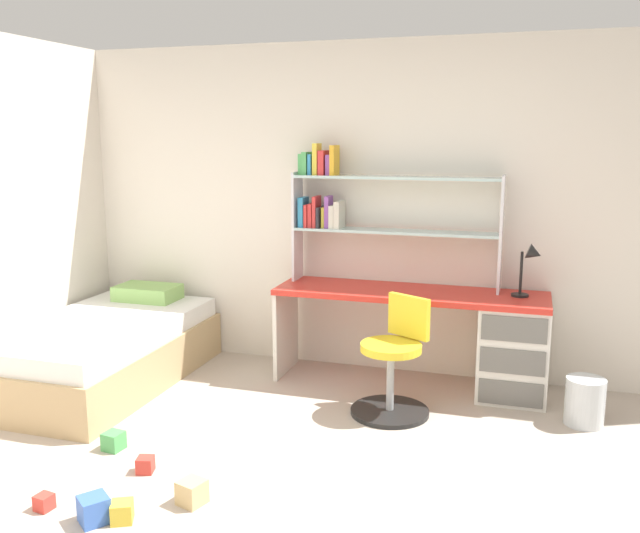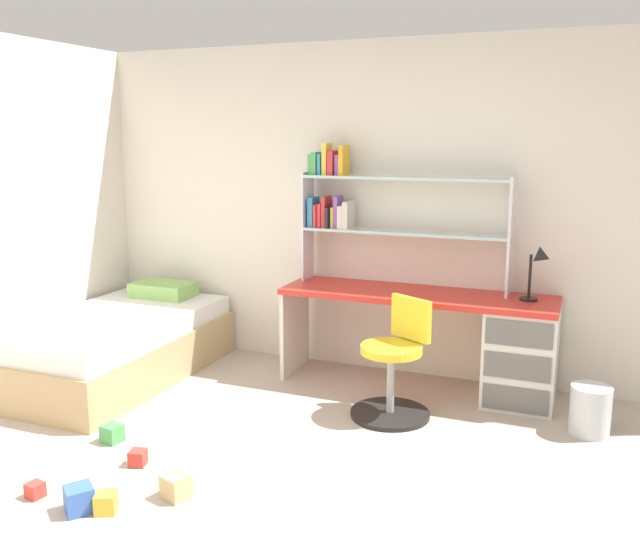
{
  "view_description": "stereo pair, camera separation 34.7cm",
  "coord_description": "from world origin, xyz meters",
  "views": [
    {
      "loc": [
        1.05,
        -2.57,
        1.81
      ],
      "look_at": [
        -0.2,
        1.46,
        0.99
      ],
      "focal_mm": 37.9,
      "sensor_mm": 36.0,
      "label": 1
    },
    {
      "loc": [
        1.38,
        -2.45,
        1.81
      ],
      "look_at": [
        -0.2,
        1.46,
        0.99
      ],
      "focal_mm": 37.9,
      "sensor_mm": 36.0,
      "label": 2
    }
  ],
  "objects": [
    {
      "name": "swivel_chair",
      "position": [
        0.26,
        1.61,
        0.3
      ],
      "size": [
        0.52,
        0.52,
        0.77
      ],
      "color": "black",
      "rests_on": "ground_plane"
    },
    {
      "name": "bookshelf_hutch",
      "position": [
        -0.13,
        2.32,
        1.31
      ],
      "size": [
        1.54,
        0.22,
        1.05
      ],
      "color": "silver",
      "rests_on": "desk"
    },
    {
      "name": "desk",
      "position": [
        0.78,
        2.16,
        0.4
      ],
      "size": [
        1.95,
        0.55,
        0.71
      ],
      "color": "red",
      "rests_on": "ground_plane"
    },
    {
      "name": "toy_block_red_5",
      "position": [
        -0.87,
        0.41,
        0.04
      ],
      "size": [
        0.11,
        0.11,
        0.09
      ],
      "primitive_type": "cube",
      "rotation": [
        0.0,
        0.0,
        0.27
      ],
      "color": "red",
      "rests_on": "ground_plane"
    },
    {
      "name": "desk_lamp",
      "position": [
        1.09,
        2.18,
        0.96
      ],
      "size": [
        0.2,
        0.17,
        0.38
      ],
      "color": "black",
      "rests_on": "desk"
    },
    {
      "name": "room_shell",
      "position": [
        -1.25,
        1.24,
        1.26
      ],
      "size": [
        5.93,
        5.91,
        2.51
      ],
      "color": "silver",
      "rests_on": "ground_plane"
    },
    {
      "name": "toy_block_blue_1",
      "position": [
        -0.84,
        -0.09,
        0.06
      ],
      "size": [
        0.18,
        0.18,
        0.13
      ],
      "primitive_type": "cube",
      "rotation": [
        0.0,
        0.0,
        0.91
      ],
      "color": "#3860B7",
      "rests_on": "ground_plane"
    },
    {
      "name": "bed_platform",
      "position": [
        -1.91,
        1.54,
        0.24
      ],
      "size": [
        1.06,
        1.83,
        0.6
      ],
      "color": "tan",
      "rests_on": "ground_plane"
    },
    {
      "name": "waste_bin",
      "position": [
        1.46,
        1.79,
        0.15
      ],
      "size": [
        0.25,
        0.25,
        0.3
      ],
      "primitive_type": "cylinder",
      "color": "silver",
      "rests_on": "ground_plane"
    },
    {
      "name": "toy_block_yellow_3",
      "position": [
        -0.72,
        -0.05,
        0.05
      ],
      "size": [
        0.13,
        0.13,
        0.1
      ],
      "primitive_type": "cube",
      "rotation": [
        0.0,
        0.0,
        2.02
      ],
      "color": "gold",
      "rests_on": "ground_plane"
    },
    {
      "name": "toy_block_green_0",
      "position": [
        -1.2,
        0.59,
        0.05
      ],
      "size": [
        0.12,
        0.12,
        0.11
      ],
      "primitive_type": "cube",
      "rotation": [
        0.0,
        0.0,
        1.45
      ],
      "color": "#479E51",
      "rests_on": "ground_plane"
    },
    {
      "name": "toy_block_red_4",
      "position": [
        -1.14,
        -0.07,
        0.04
      ],
      "size": [
        0.09,
        0.09,
        0.08
      ],
      "primitive_type": "cube",
      "rotation": [
        0.0,
        0.0,
        3.0
      ],
      "color": "red",
      "rests_on": "ground_plane"
    },
    {
      "name": "toy_block_natural_2",
      "position": [
        -0.48,
        0.2,
        0.06
      ],
      "size": [
        0.15,
        0.15,
        0.12
      ],
      "primitive_type": "cube",
      "rotation": [
        0.0,
        0.0,
        2.85
      ],
      "color": "tan",
      "rests_on": "ground_plane"
    }
  ]
}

